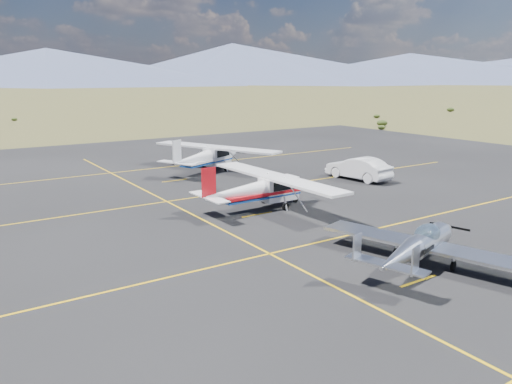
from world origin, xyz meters
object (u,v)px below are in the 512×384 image
object	(u,v)px
aircraft_low_wing	(420,245)
aircraft_plain	(207,156)
sedan	(358,168)
aircraft_cessna	(261,188)

from	to	relation	value
aircraft_low_wing	aircraft_plain	xyz separation A→B (m)	(2.46, 22.75, 0.36)
aircraft_low_wing	sedan	world-z (taller)	aircraft_low_wing
aircraft_low_wing	aircraft_cessna	xyz separation A→B (m)	(-0.35, 10.94, 0.30)
aircraft_low_wing	aircraft_plain	size ratio (longest dim) A/B	0.81
aircraft_low_wing	aircraft_plain	bearing A→B (deg)	67.40
aircraft_cessna	sedan	bearing A→B (deg)	14.25
aircraft_low_wing	aircraft_cessna	size ratio (longest dim) A/B	0.82
aircraft_plain	sedan	size ratio (longest dim) A/B	2.22
aircraft_cessna	aircraft_plain	bearing A→B (deg)	75.07
sedan	aircraft_low_wing	bearing A→B (deg)	46.15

